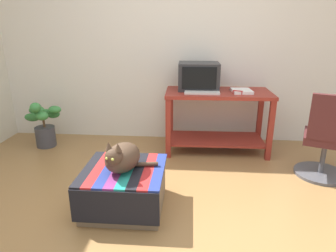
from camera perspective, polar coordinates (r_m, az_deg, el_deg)
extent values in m
plane|color=olive|center=(2.41, -0.48, -19.15)|extent=(14.00, 14.00, 0.00)
cube|color=silver|center=(3.96, 2.19, 15.98)|extent=(8.00, 0.10, 2.60)
cube|color=maroon|center=(3.43, 0.05, -0.56)|extent=(0.06, 0.06, 0.71)
cube|color=maroon|center=(3.56, 19.02, -0.91)|extent=(0.06, 0.06, 0.71)
cube|color=maroon|center=(4.04, 17.17, 1.55)|extent=(0.06, 0.06, 0.71)
cube|color=maroon|center=(3.93, 0.52, 1.93)|extent=(0.06, 0.06, 0.71)
cube|color=maroon|center=(3.76, 9.14, -2.49)|extent=(1.15, 0.53, 0.02)
cube|color=maroon|center=(3.60, 9.62, 6.27)|extent=(1.25, 0.62, 0.04)
cube|color=#28282B|center=(3.67, 5.80, 7.16)|extent=(0.34, 0.27, 0.02)
cube|color=#28282B|center=(3.64, 5.88, 9.49)|extent=(0.49, 0.39, 0.32)
cube|color=black|center=(3.45, 6.00, 9.11)|extent=(0.39, 0.02, 0.25)
cube|color=beige|center=(3.44, 6.54, 6.40)|extent=(0.40, 0.15, 0.02)
cube|color=white|center=(3.58, 13.93, 6.54)|extent=(0.24, 0.28, 0.03)
cube|color=#7A664C|center=(2.60, -8.33, -11.79)|extent=(0.64, 0.61, 0.34)
cube|color=black|center=(2.31, -10.24, -15.22)|extent=(0.67, 0.01, 0.27)
cube|color=black|center=(2.59, -14.89, -7.84)|extent=(0.08, 0.66, 0.02)
cube|color=#AD2323|center=(2.57, -13.12, -7.97)|extent=(0.08, 0.66, 0.02)
cube|color=navy|center=(2.55, -11.30, -8.09)|extent=(0.08, 0.66, 0.02)
cube|color=#7A2D6B|center=(2.52, -9.45, -8.20)|extent=(0.08, 0.66, 0.02)
cube|color=#1E897A|center=(2.51, -7.58, -8.31)|extent=(0.08, 0.66, 0.02)
cube|color=black|center=(2.49, -5.67, -8.42)|extent=(0.08, 0.66, 0.02)
cube|color=#AD2323|center=(2.48, -3.75, -8.51)|extent=(0.08, 0.66, 0.02)
cube|color=navy|center=(2.47, -1.80, -8.59)|extent=(0.08, 0.66, 0.02)
ellipsoid|color=#473323|center=(2.44, -8.68, -5.96)|extent=(0.34, 0.42, 0.23)
sphere|color=#473323|center=(2.31, -10.33, -5.86)|extent=(0.14, 0.14, 0.14)
cylinder|color=#473323|center=(2.52, -5.28, -7.35)|extent=(0.29, 0.09, 0.04)
cone|color=#473323|center=(2.29, -11.31, -3.76)|extent=(0.06, 0.06, 0.06)
cone|color=#473323|center=(2.26, -9.59, -4.04)|extent=(0.06, 0.06, 0.06)
sphere|color=#C6D151|center=(2.27, -11.67, -6.12)|extent=(0.02, 0.02, 0.02)
sphere|color=#C6D151|center=(2.24, -10.57, -6.32)|extent=(0.02, 0.02, 0.02)
cylinder|color=#3D3D42|center=(4.15, -22.40, -1.87)|extent=(0.25, 0.25, 0.26)
cylinder|color=brown|center=(4.09, -22.71, 0.57)|extent=(0.03, 0.03, 0.11)
ellipsoid|color=#38843D|center=(4.00, -20.89, 2.94)|extent=(0.16, 0.13, 0.10)
ellipsoid|color=#2D7033|center=(4.13, -21.09, 2.07)|extent=(0.15, 0.16, 0.09)
ellipsoid|color=#2D7033|center=(4.15, -22.43, 2.39)|extent=(0.19, 0.11, 0.09)
ellipsoid|color=#38843D|center=(4.16, -23.88, 2.80)|extent=(0.20, 0.14, 0.11)
ellipsoid|color=#2D7033|center=(4.08, -24.60, 1.53)|extent=(0.19, 0.08, 0.10)
ellipsoid|color=#38843D|center=(3.89, -24.08, 3.26)|extent=(0.13, 0.14, 0.12)
ellipsoid|color=#38843D|center=(3.93, -23.00, 1.79)|extent=(0.15, 0.14, 0.11)
cylinder|color=#4C4C51|center=(3.54, 27.14, -8.06)|extent=(0.52, 0.52, 0.03)
cylinder|color=#4C4C51|center=(3.46, 27.58, -5.31)|extent=(0.05, 0.05, 0.34)
cube|color=#471E1E|center=(3.39, 28.10, -2.05)|extent=(0.54, 0.54, 0.08)
cube|color=#471E1E|center=(3.14, 28.89, 1.29)|extent=(0.37, 0.19, 0.44)
cube|color=#A31E1E|center=(3.48, 13.25, 6.30)|extent=(0.11, 0.08, 0.04)
cylinder|color=black|center=(3.69, 13.96, 6.67)|extent=(0.11, 0.10, 0.01)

